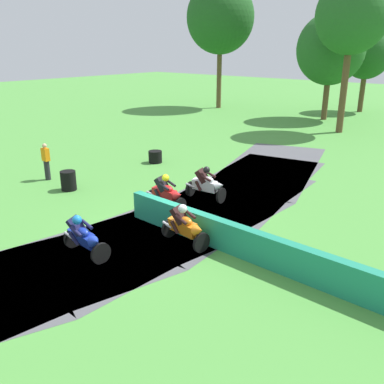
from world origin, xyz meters
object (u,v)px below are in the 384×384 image
(motorcycle_fourth_white, at_px, (206,184))
(track_marshal, at_px, (46,162))
(motorcycle_lead_blue, at_px, (84,236))
(motorcycle_chase_orange, at_px, (185,226))
(tire_stack_mid_b, at_px, (155,157))
(tire_stack_mid_a, at_px, (68,181))
(motorcycle_trailing_red, at_px, (166,193))

(motorcycle_fourth_white, height_order, track_marshal, track_marshal)
(motorcycle_lead_blue, xyz_separation_m, motorcycle_chase_orange, (1.68, 2.33, 0.02))
(motorcycle_lead_blue, bearing_deg, motorcycle_chase_orange, 54.21)
(tire_stack_mid_b, relative_size, track_marshal, 0.42)
(tire_stack_mid_a, distance_m, track_marshal, 1.97)
(motorcycle_chase_orange, distance_m, tire_stack_mid_a, 7.03)
(motorcycle_trailing_red, relative_size, tire_stack_mid_b, 2.48)
(motorcycle_lead_blue, distance_m, tire_stack_mid_b, 10.11)
(motorcycle_trailing_red, xyz_separation_m, tire_stack_mid_a, (-4.61, -0.94, -0.26))
(motorcycle_chase_orange, distance_m, tire_stack_mid_b, 9.50)
(motorcycle_chase_orange, relative_size, tire_stack_mid_a, 2.13)
(motorcycle_chase_orange, xyz_separation_m, motorcycle_trailing_red, (-2.38, 1.70, 0.01))
(motorcycle_chase_orange, relative_size, track_marshal, 1.04)
(motorcycle_chase_orange, xyz_separation_m, motorcycle_fourth_white, (-1.93, 3.45, 0.01))
(motorcycle_fourth_white, bearing_deg, tire_stack_mid_a, -151.97)
(motorcycle_lead_blue, bearing_deg, motorcycle_fourth_white, 92.45)
(motorcycle_fourth_white, distance_m, track_marshal, 7.40)
(motorcycle_chase_orange, bearing_deg, motorcycle_trailing_red, 144.37)
(motorcycle_trailing_red, relative_size, tire_stack_mid_a, 2.10)
(motorcycle_trailing_red, height_order, track_marshal, track_marshal)
(tire_stack_mid_a, bearing_deg, tire_stack_mid_b, 93.39)
(motorcycle_lead_blue, bearing_deg, motorcycle_trailing_red, 99.80)
(motorcycle_trailing_red, xyz_separation_m, tire_stack_mid_b, (-4.92, 4.37, -0.36))
(track_marshal, bearing_deg, motorcycle_chase_orange, -6.27)
(motorcycle_trailing_red, bearing_deg, motorcycle_chase_orange, -35.63)
(tire_stack_mid_a, bearing_deg, motorcycle_trailing_red, 11.59)
(motorcycle_trailing_red, bearing_deg, motorcycle_lead_blue, -80.20)
(tire_stack_mid_b, bearing_deg, motorcycle_fourth_white, -26.04)
(tire_stack_mid_b, height_order, track_marshal, track_marshal)
(motorcycle_lead_blue, distance_m, motorcycle_trailing_red, 4.09)
(motorcycle_chase_orange, height_order, track_marshal, track_marshal)
(motorcycle_chase_orange, bearing_deg, track_marshal, 173.73)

